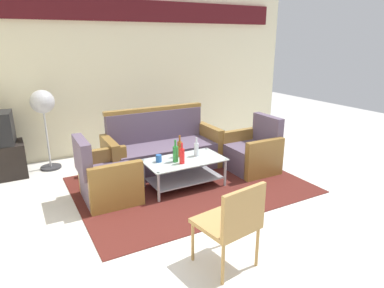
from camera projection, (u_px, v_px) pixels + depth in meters
name	position (u px, v px, depth m)	size (l,w,h in m)	color
ground_plane	(231.00, 211.00, 4.11)	(14.00, 14.00, 0.00)	silver
wall_back	(138.00, 69.00, 6.21)	(6.52, 0.19, 2.80)	beige
rug	(190.00, 185.00, 4.84)	(3.12, 2.28, 0.01)	#511E19
couch	(162.00, 151.00, 5.33)	(1.81, 0.77, 0.96)	#5B4C60
armchair_left	(107.00, 179.00, 4.33)	(0.71, 0.77, 0.85)	#5B4C60
armchair_right	(253.00, 153.00, 5.31)	(0.71, 0.77, 0.85)	#5B4C60
coffee_table	(185.00, 169.00, 4.71)	(1.10, 0.60, 0.40)	silver
bottle_red	(182.00, 156.00, 4.49)	(0.07, 0.07, 0.29)	red
bottle_clear	(196.00, 149.00, 4.78)	(0.07, 0.07, 0.27)	silver
bottle_green	(176.00, 153.00, 4.56)	(0.07, 0.07, 0.31)	#2D8C38
bottle_brown	(180.00, 149.00, 4.75)	(0.07, 0.07, 0.31)	brown
cup	(159.00, 158.00, 4.57)	(0.08, 0.08, 0.10)	#2659A5
pedestal_fan	(43.00, 107.00, 5.17)	(0.36, 0.36, 1.27)	#2D2D33
wicker_chair	(233.00, 220.00, 2.95)	(0.54, 0.54, 0.84)	#AD844C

